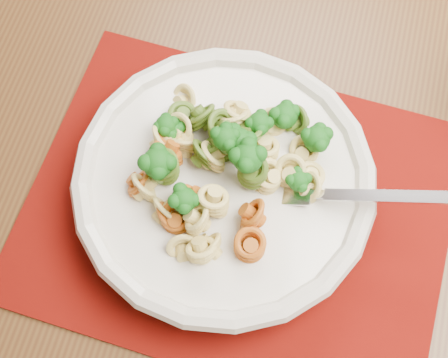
{
  "coord_description": "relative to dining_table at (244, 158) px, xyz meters",
  "views": [
    {
      "loc": [
        -0.43,
        -0.41,
        1.27
      ],
      "look_at": [
        -0.41,
        -0.19,
        0.75
      ],
      "focal_mm": 50.0,
      "sensor_mm": 36.0,
      "label": 1
    }
  ],
  "objects": [
    {
      "name": "pasta_broccoli_heap",
      "position": [
        -0.03,
        -0.09,
        0.15
      ],
      "size": [
        0.24,
        0.24,
        0.06
      ],
      "primitive_type": null,
      "color": "#D7B66A",
      "rests_on": "pasta_bowl"
    },
    {
      "name": "fork",
      "position": [
        0.04,
        -0.11,
        0.15
      ],
      "size": [
        0.18,
        0.07,
        0.08
      ],
      "primitive_type": null,
      "rotation": [
        0.0,
        -0.35,
        -0.24
      ],
      "color": "silver",
      "rests_on": "pasta_bowl"
    },
    {
      "name": "dining_table",
      "position": [
        0.0,
        0.0,
        0.0
      ],
      "size": [
        1.49,
        1.2,
        0.7
      ],
      "rotation": [
        0.0,
        0.0,
        -0.32
      ],
      "color": "#503316",
      "rests_on": "ground"
    },
    {
      "name": "placemat",
      "position": [
        -0.02,
        -0.1,
        0.1
      ],
      "size": [
        0.49,
        0.43,
        0.0
      ],
      "primitive_type": "cube",
      "rotation": [
        0.0,
        0.0,
        -0.37
      ],
      "color": "#660C04",
      "rests_on": "dining_table"
    },
    {
      "name": "pasta_bowl",
      "position": [
        -0.03,
        -0.09,
        0.14
      ],
      "size": [
        0.28,
        0.28,
        0.05
      ],
      "color": "silver",
      "rests_on": "placemat"
    }
  ]
}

